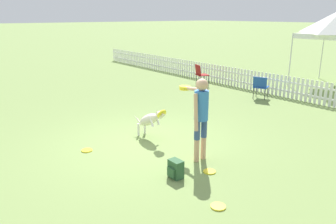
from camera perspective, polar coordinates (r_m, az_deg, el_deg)
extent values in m
plane|color=olive|center=(7.51, -3.64, -5.72)|extent=(240.00, 240.00, 0.00)
cylinder|color=tan|center=(6.63, 5.00, -6.68)|extent=(0.11, 0.11, 0.47)
cylinder|color=#334C7A|center=(6.47, 5.10, -3.19)|extent=(0.12, 0.12, 0.39)
cylinder|color=tan|center=(6.77, 6.17, -6.22)|extent=(0.11, 0.11, 0.47)
cylinder|color=#334C7A|center=(6.61, 6.29, -2.79)|extent=(0.12, 0.12, 0.39)
cylinder|color=#3372BF|center=(6.40, 5.82, 1.14)|extent=(0.30, 0.30, 0.59)
sphere|color=tan|center=(6.30, 5.93, 4.76)|extent=(0.24, 0.24, 0.24)
cylinder|color=tan|center=(6.24, 4.89, -0.06)|extent=(0.22, 0.17, 0.72)
cylinder|color=tan|center=(6.72, 4.86, 3.96)|extent=(0.72, 0.11, 0.14)
cylinder|color=yellow|center=(7.00, 2.95, 4.02)|extent=(0.24, 0.24, 0.02)
cylinder|color=yellow|center=(7.00, 2.95, 4.23)|extent=(0.24, 0.24, 0.02)
cylinder|color=yellow|center=(6.99, 2.96, 4.44)|extent=(0.24, 0.24, 0.02)
ellipsoid|color=beige|center=(7.76, -3.35, -1.33)|extent=(0.72, 0.32, 0.53)
ellipsoid|color=white|center=(7.77, -3.34, -1.67)|extent=(0.38, 0.17, 0.26)
sphere|color=beige|center=(7.41, -1.50, -0.52)|extent=(0.18, 0.18, 0.18)
cone|color=beige|center=(7.34, -1.10, -0.35)|extent=(0.16, 0.11, 0.15)
cylinder|color=yellow|center=(7.34, -1.10, -0.35)|extent=(0.14, 0.24, 0.22)
cone|color=beige|center=(7.44, -1.32, 0.13)|extent=(0.05, 0.05, 0.08)
cone|color=beige|center=(7.37, -1.95, -0.03)|extent=(0.05, 0.05, 0.08)
cylinder|color=white|center=(8.13, -4.07, -2.79)|extent=(0.06, 0.06, 0.31)
cylinder|color=white|center=(8.02, -5.17, -3.10)|extent=(0.06, 0.06, 0.31)
cylinder|color=white|center=(7.65, -1.88, -1.40)|extent=(0.16, 0.06, 0.25)
cylinder|color=white|center=(7.54, -2.89, -1.68)|extent=(0.16, 0.06, 0.25)
cone|color=beige|center=(8.13, -5.28, -1.37)|extent=(0.32, 0.08, 0.22)
cylinder|color=yellow|center=(6.32, 7.24, -10.24)|extent=(0.24, 0.24, 0.02)
cylinder|color=yellow|center=(5.30, 8.74, -15.96)|extent=(0.24, 0.24, 0.02)
cylinder|color=yellow|center=(7.39, -13.94, -6.49)|extent=(0.24, 0.24, 0.02)
cube|color=#2D5633|center=(6.01, 1.37, -9.87)|extent=(0.27, 0.18, 0.34)
cube|color=#2D5633|center=(5.96, 0.54, -10.46)|extent=(0.19, 0.04, 0.17)
cube|color=white|center=(12.16, 22.22, 2.91)|extent=(26.17, 0.04, 0.06)
cube|color=white|center=(12.09, 22.39, 4.40)|extent=(26.17, 0.04, 0.06)
cube|color=white|center=(21.57, -9.42, 9.81)|extent=(0.09, 0.02, 0.77)
cube|color=white|center=(21.43, -9.20, 9.78)|extent=(0.09, 0.02, 0.77)
cube|color=white|center=(21.28, -8.98, 9.74)|extent=(0.09, 0.02, 0.77)
cube|color=white|center=(21.14, -8.75, 9.71)|extent=(0.09, 0.02, 0.77)
cube|color=white|center=(21.00, -8.52, 9.67)|extent=(0.09, 0.02, 0.77)
cube|color=white|center=(20.86, -8.29, 9.64)|extent=(0.09, 0.02, 0.77)
cube|color=white|center=(20.72, -8.06, 9.60)|extent=(0.09, 0.02, 0.77)
cube|color=white|center=(20.57, -7.82, 9.56)|extent=(0.09, 0.02, 0.77)
cube|color=white|center=(20.43, -7.58, 9.52)|extent=(0.09, 0.02, 0.77)
cube|color=white|center=(20.29, -7.34, 9.49)|extent=(0.09, 0.02, 0.77)
cube|color=white|center=(20.15, -7.09, 9.45)|extent=(0.09, 0.02, 0.77)
cube|color=white|center=(20.02, -6.84, 9.40)|extent=(0.09, 0.02, 0.77)
cube|color=white|center=(19.88, -6.59, 9.36)|extent=(0.09, 0.02, 0.77)
cube|color=white|center=(19.74, -6.33, 9.32)|extent=(0.09, 0.02, 0.77)
cube|color=white|center=(19.60, -6.07, 9.28)|extent=(0.09, 0.02, 0.77)
cube|color=white|center=(19.46, -5.81, 9.24)|extent=(0.09, 0.02, 0.77)
cube|color=white|center=(19.32, -5.54, 9.19)|extent=(0.09, 0.02, 0.77)
cube|color=white|center=(19.19, -5.27, 9.15)|extent=(0.09, 0.02, 0.77)
cube|color=white|center=(19.05, -5.00, 9.10)|extent=(0.09, 0.02, 0.77)
cube|color=white|center=(18.91, -4.72, 9.05)|extent=(0.09, 0.02, 0.77)
cube|color=white|center=(18.78, -4.43, 9.00)|extent=(0.09, 0.02, 0.77)
cube|color=white|center=(18.64, -4.15, 8.96)|extent=(0.09, 0.02, 0.77)
cube|color=white|center=(18.51, -3.86, 8.91)|extent=(0.09, 0.02, 0.77)
cube|color=white|center=(18.38, -3.56, 8.86)|extent=(0.09, 0.02, 0.77)
cube|color=white|center=(18.24, -3.26, 8.80)|extent=(0.09, 0.02, 0.77)
cube|color=white|center=(18.11, -2.96, 8.75)|extent=(0.09, 0.02, 0.77)
cube|color=white|center=(17.98, -2.65, 8.70)|extent=(0.09, 0.02, 0.77)
cube|color=white|center=(17.84, -2.34, 8.64)|extent=(0.09, 0.02, 0.77)
cube|color=white|center=(17.71, -2.02, 8.59)|extent=(0.09, 0.02, 0.77)
cube|color=white|center=(17.58, -1.70, 8.53)|extent=(0.09, 0.02, 0.77)
cube|color=white|center=(17.45, -1.37, 8.47)|extent=(0.09, 0.02, 0.77)
cube|color=white|center=(17.32, -1.04, 8.41)|extent=(0.09, 0.02, 0.77)
cube|color=white|center=(17.19, -0.70, 8.35)|extent=(0.09, 0.02, 0.77)
cube|color=white|center=(17.06, -0.36, 8.29)|extent=(0.09, 0.02, 0.77)
cube|color=white|center=(16.93, -0.02, 8.23)|extent=(0.09, 0.02, 0.77)
cube|color=white|center=(16.81, 0.34, 8.16)|extent=(0.09, 0.02, 0.77)
cube|color=white|center=(16.68, 0.69, 8.10)|extent=(0.09, 0.02, 0.77)
cube|color=white|center=(16.55, 1.06, 8.03)|extent=(0.09, 0.02, 0.77)
cube|color=white|center=(16.43, 1.42, 7.96)|extent=(0.09, 0.02, 0.77)
cube|color=white|center=(16.30, 1.80, 7.89)|extent=(0.09, 0.02, 0.77)
cube|color=white|center=(16.18, 2.17, 7.82)|extent=(0.09, 0.02, 0.77)
cube|color=white|center=(16.06, 2.56, 7.75)|extent=(0.09, 0.02, 0.77)
cube|color=white|center=(15.93, 2.95, 7.68)|extent=(0.09, 0.02, 0.77)
cube|color=white|center=(15.81, 3.35, 7.60)|extent=(0.09, 0.02, 0.77)
cube|color=white|center=(15.69, 3.75, 7.52)|extent=(0.09, 0.02, 0.77)
cube|color=white|center=(15.57, 4.16, 7.45)|extent=(0.09, 0.02, 0.77)
cube|color=white|center=(15.45, 4.57, 7.37)|extent=(0.09, 0.02, 0.77)
cube|color=white|center=(15.33, 4.99, 7.28)|extent=(0.09, 0.02, 0.77)
cube|color=white|center=(15.22, 5.42, 7.20)|extent=(0.09, 0.02, 0.77)
cube|color=white|center=(15.10, 5.85, 7.12)|extent=(0.09, 0.02, 0.77)
cube|color=white|center=(14.98, 6.29, 7.03)|extent=(0.09, 0.02, 0.77)
cube|color=white|center=(14.87, 6.74, 6.94)|extent=(0.09, 0.02, 0.77)
cube|color=white|center=(14.75, 7.19, 6.85)|extent=(0.09, 0.02, 0.77)
cube|color=white|center=(14.64, 7.65, 6.76)|extent=(0.09, 0.02, 0.77)
cube|color=white|center=(14.53, 8.12, 6.67)|extent=(0.09, 0.02, 0.77)
cube|color=white|center=(14.42, 8.59, 6.57)|extent=(0.09, 0.02, 0.77)
cube|color=white|center=(14.31, 9.07, 6.47)|extent=(0.09, 0.02, 0.77)
cube|color=white|center=(14.20, 9.56, 6.37)|extent=(0.09, 0.02, 0.77)
cube|color=white|center=(14.09, 10.06, 6.27)|extent=(0.09, 0.02, 0.77)
cube|color=white|center=(13.98, 10.56, 6.17)|extent=(0.09, 0.02, 0.77)
cube|color=white|center=(13.88, 11.07, 6.06)|extent=(0.09, 0.02, 0.77)
cube|color=white|center=(13.77, 11.59, 5.95)|extent=(0.09, 0.02, 0.77)
cube|color=white|center=(13.67, 12.12, 5.84)|extent=(0.09, 0.02, 0.77)
cube|color=white|center=(13.57, 12.65, 5.73)|extent=(0.09, 0.02, 0.77)
cube|color=white|center=(13.47, 13.19, 5.62)|extent=(0.09, 0.02, 0.77)
cube|color=white|center=(13.37, 13.74, 5.50)|extent=(0.09, 0.02, 0.77)
cube|color=white|center=(13.27, 14.30, 5.38)|extent=(0.09, 0.02, 0.77)
cube|color=white|center=(13.17, 14.87, 5.26)|extent=(0.09, 0.02, 0.77)
cube|color=white|center=(13.08, 15.44, 5.14)|extent=(0.09, 0.02, 0.77)
cube|color=white|center=(12.98, 16.02, 5.01)|extent=(0.09, 0.02, 0.77)
cube|color=white|center=(12.89, 16.61, 4.88)|extent=(0.09, 0.02, 0.77)
cube|color=white|center=(12.80, 17.21, 4.75)|extent=(0.09, 0.02, 0.77)
cube|color=white|center=(12.71, 17.82, 4.62)|extent=(0.09, 0.02, 0.77)
cube|color=white|center=(12.62, 18.43, 4.48)|extent=(0.09, 0.02, 0.77)
cube|color=white|center=(12.53, 19.06, 4.35)|extent=(0.09, 0.02, 0.77)
cube|color=white|center=(12.45, 19.69, 4.21)|extent=(0.09, 0.02, 0.77)
cube|color=white|center=(12.36, 20.33, 4.06)|extent=(0.09, 0.02, 0.77)
cube|color=white|center=(12.28, 20.98, 3.92)|extent=(0.09, 0.02, 0.77)
cube|color=white|center=(12.20, 21.64, 3.77)|extent=(0.09, 0.02, 0.77)
cube|color=white|center=(12.12, 22.30, 3.62)|extent=(0.09, 0.02, 0.77)
cube|color=white|center=(12.05, 22.97, 3.47)|extent=(0.09, 0.02, 0.77)
cube|color=white|center=(11.97, 23.66, 3.31)|extent=(0.09, 0.02, 0.77)
cube|color=white|center=(11.90, 24.35, 3.16)|extent=(0.09, 0.02, 0.77)
cube|color=white|center=(11.83, 25.05, 3.00)|extent=(0.09, 0.02, 0.77)
cube|color=white|center=(11.76, 25.75, 2.83)|extent=(0.09, 0.02, 0.77)
cube|color=white|center=(11.69, 26.47, 2.67)|extent=(0.09, 0.02, 0.77)
cube|color=white|center=(11.62, 27.19, 2.50)|extent=(0.09, 0.02, 0.77)
cylinder|color=#333338|center=(13.68, 7.05, 5.42)|extent=(0.02, 0.02, 0.46)
cylinder|color=#333338|center=(14.01, 6.33, 5.71)|extent=(0.02, 0.02, 0.46)
cylinder|color=#333338|center=(13.51, 5.60, 5.32)|extent=(0.02, 0.02, 0.46)
cylinder|color=#333338|center=(13.85, 4.90, 5.62)|extent=(0.02, 0.02, 0.46)
cube|color=maroon|center=(13.72, 6.00, 6.45)|extent=(0.57, 0.57, 0.03)
cube|color=maroon|center=(13.59, 5.25, 7.30)|extent=(0.46, 0.22, 0.43)
cylinder|color=#333338|center=(12.21, 16.94, 3.35)|extent=(0.02, 0.02, 0.41)
cylinder|color=#333338|center=(12.30, 15.13, 3.59)|extent=(0.02, 0.02, 0.41)
cylinder|color=#333338|center=(11.83, 16.51, 2.97)|extent=(0.02, 0.02, 0.41)
cylinder|color=#333338|center=(11.92, 14.65, 3.22)|extent=(0.02, 0.02, 0.41)
cube|color=#1E4799|center=(12.02, 15.88, 4.23)|extent=(0.61, 0.61, 0.03)
cube|color=#1E4799|center=(11.78, 15.71, 4.95)|extent=(0.47, 0.26, 0.39)
cylinder|color=silver|center=(14.49, 20.53, 8.50)|extent=(0.04, 0.04, 2.14)
cylinder|color=silver|center=(16.72, 25.22, 8.93)|extent=(0.04, 0.04, 2.14)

